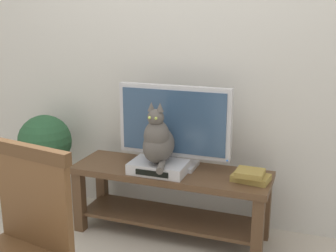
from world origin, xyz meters
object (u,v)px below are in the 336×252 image
at_px(tv_stand, 171,190).
at_px(wooden_chair, 17,241).
at_px(tv, 174,125).
at_px(potted_plant, 45,149).
at_px(cat, 158,141).
at_px(book_stack, 250,176).
at_px(media_box, 159,167).

relative_size(tv_stand, wooden_chair, 1.41).
height_order(tv, potted_plant, tv).
height_order(cat, book_stack, cat).
bearing_deg(potted_plant, wooden_chair, -58.83).
distance_m(tv_stand, wooden_chair, 1.28).
relative_size(tv, potted_plant, 1.02).
bearing_deg(tv_stand, book_stack, -2.26).
distance_m(tv_stand, cat, 0.38).
bearing_deg(cat, wooden_chair, -100.35).
height_order(media_box, cat, cat).
bearing_deg(tv, potted_plant, -178.04).
height_order(cat, wooden_chair, cat).
xyz_separation_m(tv, potted_plant, (-1.03, -0.04, -0.28)).
relative_size(media_box, book_stack, 1.52).
distance_m(book_stack, potted_plant, 1.57).
bearing_deg(potted_plant, tv, 1.96).
distance_m(tv, book_stack, 0.61).
xyz_separation_m(tv, media_box, (-0.06, -0.14, -0.26)).
distance_m(tv, wooden_chair, 1.34).
bearing_deg(tv, media_box, -111.55).
height_order(tv, media_box, tv).
relative_size(media_box, wooden_chair, 0.39).
height_order(wooden_chair, book_stack, wooden_chair).
height_order(tv, cat, tv).
bearing_deg(cat, potted_plant, 172.83).
relative_size(wooden_chair, book_stack, 3.90).
bearing_deg(potted_plant, media_box, -6.26).
height_order(tv, book_stack, tv).
height_order(media_box, potted_plant, potted_plant).
height_order(tv_stand, book_stack, book_stack).
xyz_separation_m(tv_stand, tv, (0.00, 0.07, 0.44)).
relative_size(tv_stand, tv, 1.72).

